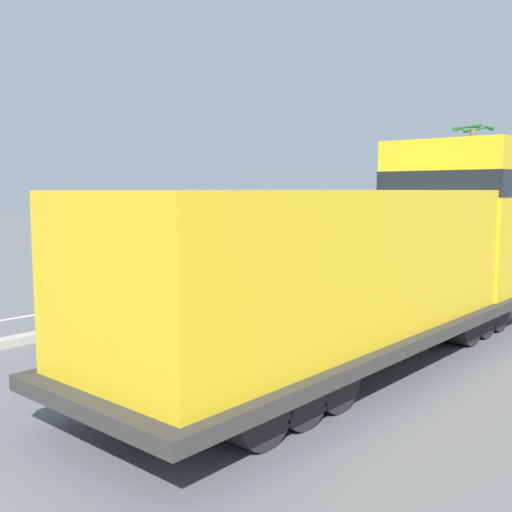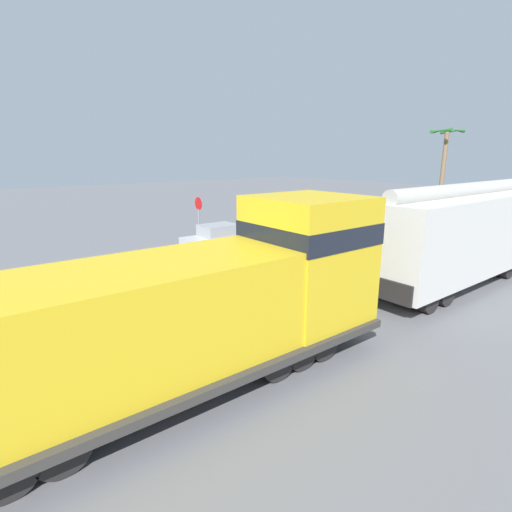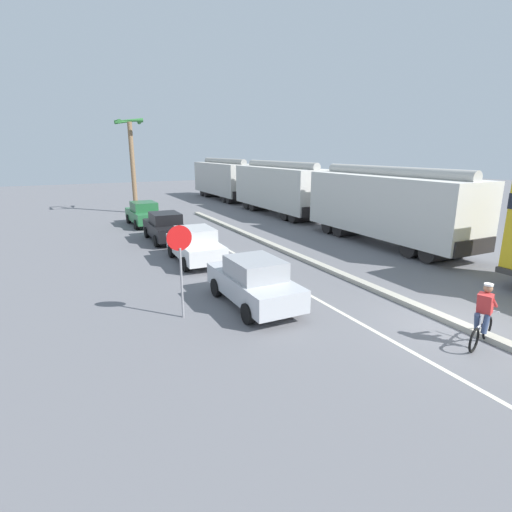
% 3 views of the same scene
% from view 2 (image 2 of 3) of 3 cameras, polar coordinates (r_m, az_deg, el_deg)
% --- Properties ---
extents(ground_plane, '(120.00, 120.00, 0.00)m').
position_cam_2_polar(ground_plane, '(16.08, -9.12, -5.04)').
color(ground_plane, slate).
extents(median_curb, '(0.36, 36.00, 0.16)m').
position_cam_2_polar(median_curb, '(19.49, 6.46, -1.24)').
color(median_curb, '#B2AD9E').
rests_on(median_curb, ground).
extents(lane_stripe, '(0.14, 36.00, 0.01)m').
position_cam_2_polar(lane_stripe, '(21.23, 1.94, -0.08)').
color(lane_stripe, silver).
rests_on(lane_stripe, ground).
extents(locomotive, '(3.10, 11.61, 4.20)m').
position_cam_2_polar(locomotive, '(9.29, -8.60, -7.89)').
color(locomotive, gold).
rests_on(locomotive, ground).
extents(hopper_car_lead, '(2.90, 10.60, 4.18)m').
position_cam_2_polar(hopper_car_lead, '(18.24, 26.80, 2.66)').
color(hopper_car_lead, silver).
rests_on(hopper_car_lead, ground).
extents(parked_car_silver, '(1.85, 4.21, 1.62)m').
position_cam_2_polar(parked_car_silver, '(21.81, -5.09, 2.45)').
color(parked_car_silver, '#B7BABF').
rests_on(parked_car_silver, ground).
extents(parked_car_white, '(1.94, 4.26, 1.62)m').
position_cam_2_polar(parked_car_white, '(25.48, 6.12, 4.15)').
color(parked_car_white, silver).
rests_on(parked_car_white, ground).
extents(parked_car_black, '(1.88, 4.22, 1.62)m').
position_cam_2_polar(parked_car_black, '(29.20, 13.10, 5.15)').
color(parked_car_black, black).
rests_on(parked_car_black, ground).
extents(parked_car_green, '(1.91, 4.24, 1.62)m').
position_cam_2_polar(parked_car_green, '(33.61, 18.90, 5.92)').
color(parked_car_green, '#286B3D').
rests_on(parked_car_green, ground).
extents(cyclist, '(1.65, 0.66, 1.71)m').
position_cam_2_polar(cyclist, '(15.90, -13.06, -2.36)').
color(cyclist, black).
rests_on(cyclist, ground).
extents(stop_sign, '(0.76, 0.08, 2.88)m').
position_cam_2_polar(stop_sign, '(23.66, -8.20, 6.26)').
color(stop_sign, gray).
rests_on(stop_sign, ground).
extents(palm_tree_near, '(2.15, 2.25, 7.43)m').
position_cam_2_polar(palm_tree_near, '(38.29, 25.31, 12.83)').
color(palm_tree_near, '#846647').
rests_on(palm_tree_near, ground).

